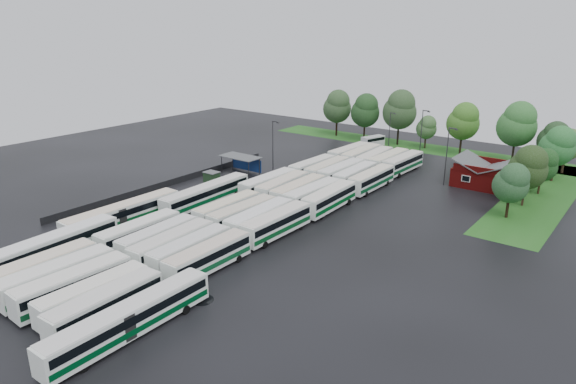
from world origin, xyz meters
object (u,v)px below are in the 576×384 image
Objects in this scene: brick_building at (484,176)px; artic_bus_east at (130,319)px; artic_bus_west_a at (47,249)px; minibus at (373,141)px.

brick_building reaches higher than artic_bus_east.
artic_bus_west_a is at bearing -116.83° from brick_building.
brick_building is 0.55× the size of artic_bus_east.
brick_building reaches higher than minibus.
artic_bus_west_a is 3.04× the size of minibus.
brick_building is 70.14m from artic_bus_east.
artic_bus_east is (21.40, -3.49, -0.09)m from artic_bus_west_a.
artic_bus_east is at bearing -99.69° from brick_building.
minibus is at bearing 102.28° from artic_bus_east.
brick_building is 73.57m from artic_bus_west_a.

